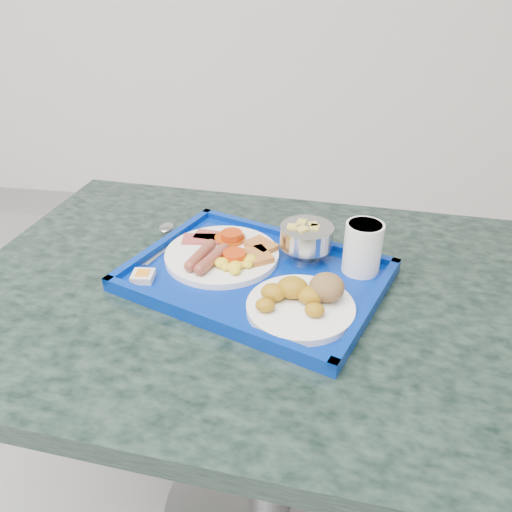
{
  "coord_description": "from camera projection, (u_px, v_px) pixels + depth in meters",
  "views": [
    {
      "loc": [
        0.91,
        0.34,
        1.28
      ],
      "look_at": [
        0.79,
        1.12,
        0.8
      ],
      "focal_mm": 35.0,
      "sensor_mm": 36.0,
      "label": 1
    }
  ],
  "objects": [
    {
      "name": "main_plate",
      "position": [
        224.0,
        254.0,
        0.99
      ],
      "size": [
        0.23,
        0.23,
        0.04
      ],
      "rotation": [
        0.0,
        0.0,
        -0.38
      ],
      "color": "white",
      "rests_on": "tray"
    },
    {
      "name": "bread_plate",
      "position": [
        304.0,
        300.0,
        0.84
      ],
      "size": [
        0.18,
        0.18,
        0.06
      ],
      "rotation": [
        0.0,
        0.0,
        -0.28
      ],
      "color": "white",
      "rests_on": "tray"
    },
    {
      "name": "knife",
      "position": [
        164.0,
        245.0,
        1.03
      ],
      "size": [
        0.05,
        0.16,
        0.0
      ],
      "primitive_type": "cube",
      "rotation": [
        0.0,
        0.0,
        -0.23
      ],
      "color": "#ADADAF",
      "rests_on": "tray"
    },
    {
      "name": "jam_packet",
      "position": [
        143.0,
        276.0,
        0.93
      ],
      "size": [
        0.04,
        0.04,
        0.02
      ],
      "rotation": [
        0.0,
        0.0,
        0.09
      ],
      "color": "silver",
      "rests_on": "tray"
    },
    {
      "name": "table",
      "position": [
        273.0,
        363.0,
        1.03
      ],
      "size": [
        1.24,
        0.88,
        0.74
      ],
      "rotation": [
        0.0,
        0.0,
        -0.07
      ],
      "color": "gray",
      "rests_on": "floor"
    },
    {
      "name": "spoon",
      "position": [
        166.0,
        233.0,
        1.07
      ],
      "size": [
        0.07,
        0.18,
        0.01
      ],
      "rotation": [
        0.0,
        0.0,
        -0.28
      ],
      "color": "#ADADAF",
      "rests_on": "tray"
    },
    {
      "name": "juice_cup",
      "position": [
        363.0,
        246.0,
        0.93
      ],
      "size": [
        0.07,
        0.07,
        0.1
      ],
      "color": "white",
      "rests_on": "tray"
    },
    {
      "name": "tray",
      "position": [
        256.0,
        277.0,
        0.95
      ],
      "size": [
        0.55,
        0.48,
        0.03
      ],
      "rotation": [
        0.0,
        0.0,
        -0.36
      ],
      "color": "navy",
      "rests_on": "table"
    },
    {
      "name": "fruit_bowl",
      "position": [
        306.0,
        237.0,
        0.97
      ],
      "size": [
        0.1,
        0.1,
        0.07
      ],
      "color": "#ADADAF",
      "rests_on": "tray"
    }
  ]
}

